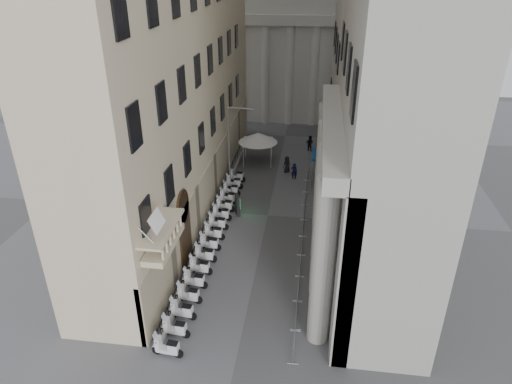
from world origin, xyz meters
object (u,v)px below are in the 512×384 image
Objects in this scene: scooter_0 at (169,356)px; pedestrian_b at (310,143)px; pedestrian_a at (294,171)px; info_kiosk at (238,205)px; street_lamp at (232,140)px; security_tent at (259,138)px.

scooter_0 is 0.86× the size of pedestrian_b.
info_kiosk is at bearing 65.59° from pedestrian_a.
street_lamp reaches higher than scooter_0.
pedestrian_a is at bearing 38.53° from info_kiosk.
pedestrian_b is at bearing 47.80° from info_kiosk.
pedestrian_a is at bearing -8.33° from scooter_0.
info_kiosk is 16.03m from pedestrian_b.
security_tent is at bearing 58.46° from pedestrian_b.
info_kiosk reaches higher than pedestrian_b.
scooter_0 is 0.82× the size of info_kiosk.
pedestrian_a is (5.37, 22.97, 0.81)m from scooter_0.
info_kiosk is 1.12× the size of pedestrian_a.
pedestrian_a reaches higher than scooter_0.
security_tent reaches higher than info_kiosk.
pedestrian_a is (4.22, 7.52, -0.11)m from info_kiosk.
info_kiosk is 1.05× the size of pedestrian_b.
pedestrian_b reaches higher than pedestrian_a.
pedestrian_a is at bearing 100.25° from pedestrian_b.
info_kiosk reaches higher than scooter_0.
scooter_0 is 15.52m from info_kiosk.
pedestrian_b is (5.49, 15.06, -0.05)m from info_kiosk.
pedestrian_b is at bearing -7.45° from scooter_0.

